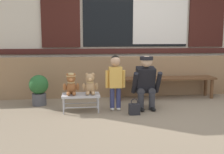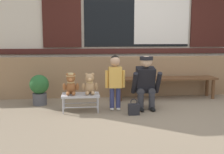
{
  "view_description": "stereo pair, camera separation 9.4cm",
  "coord_description": "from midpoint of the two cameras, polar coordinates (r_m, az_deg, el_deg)",
  "views": [
    {
      "loc": [
        -1.34,
        -4.36,
        1.27
      ],
      "look_at": [
        -0.72,
        0.5,
        0.55
      ],
      "focal_mm": 43.89,
      "sensor_mm": 36.0,
      "label": 1
    },
    {
      "loc": [
        -1.25,
        -4.37,
        1.27
      ],
      "look_at": [
        -0.72,
        0.5,
        0.55
      ],
      "focal_mm": 43.89,
      "sensor_mm": 36.0,
      "label": 2
    }
  ],
  "objects": [
    {
      "name": "teddy_bear_plain",
      "position": [
        4.69,
        -5.16,
        -1.57
      ],
      "size": [
        0.28,
        0.26,
        0.36
      ],
      "color": "tan",
      "rests_on": "small_display_bench"
    },
    {
      "name": "potted_plant",
      "position": [
        5.3,
        -15.49,
        -2.25
      ],
      "size": [
        0.36,
        0.36,
        0.57
      ],
      "color": "#4C4C51",
      "rests_on": "ground"
    },
    {
      "name": "adult_crouching",
      "position": [
        4.86,
        6.55,
        -1.04
      ],
      "size": [
        0.5,
        0.49,
        0.95
      ],
      "color": "#333338",
      "rests_on": "ground"
    },
    {
      "name": "ground_plane",
      "position": [
        4.72,
        8.96,
        -7.34
      ],
      "size": [
        60.0,
        60.0,
        0.0
      ],
      "primitive_type": "plane",
      "color": "#84725B"
    },
    {
      "name": "teddy_bear_with_hat",
      "position": [
        4.69,
        -9.08,
        -1.54
      ],
      "size": [
        0.28,
        0.27,
        0.36
      ],
      "color": "#93562D",
      "rests_on": "small_display_bench"
    },
    {
      "name": "shop_facade",
      "position": [
        6.45,
        4.44,
        12.7
      ],
      "size": [
        7.45,
        0.26,
        3.51
      ],
      "color": "beige",
      "rests_on": "ground"
    },
    {
      "name": "child_standing",
      "position": [
        4.71,
        0.14,
        0.09
      ],
      "size": [
        0.35,
        0.18,
        0.96
      ],
      "color": "navy",
      "rests_on": "ground"
    },
    {
      "name": "small_display_bench",
      "position": [
        4.72,
        -7.08,
        -3.97
      ],
      "size": [
        0.64,
        0.36,
        0.3
      ],
      "color": "#BCBCC1",
      "rests_on": "ground"
    },
    {
      "name": "brick_low_wall",
      "position": [
        5.99,
        5.26,
        0.21
      ],
      "size": [
        7.3,
        0.25,
        0.85
      ],
      "primitive_type": "cube",
      "color": "#997551",
      "rests_on": "ground"
    },
    {
      "name": "wooden_bench_long",
      "position": [
        5.77,
        10.48,
        -0.73
      ],
      "size": [
        2.1,
        0.4,
        0.44
      ],
      "color": "brown",
      "rests_on": "ground"
    },
    {
      "name": "handbag_on_ground",
      "position": [
        4.54,
        4.08,
        -6.64
      ],
      "size": [
        0.18,
        0.11,
        0.27
      ],
      "color": "#232328",
      "rests_on": "ground"
    }
  ]
}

